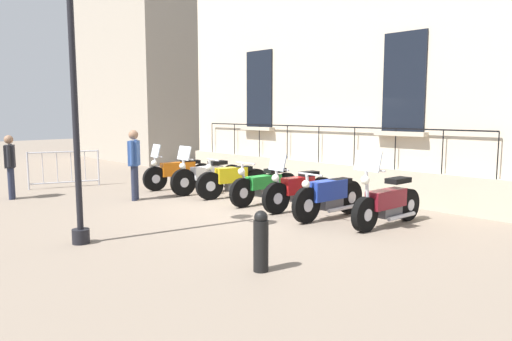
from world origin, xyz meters
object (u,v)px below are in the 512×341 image
at_px(motorcycle_white, 208,176).
at_px(bollard, 261,241).
at_px(crowd_barrier, 64,168).
at_px(motorcycle_orange, 179,173).
at_px(motorcycle_maroon, 387,203).
at_px(motorcycle_red, 299,190).
at_px(pedestrian_standing, 134,161).
at_px(motorcycle_green, 265,186).
at_px(lamppost, 71,32).
at_px(motorcycle_blue, 329,196).
at_px(pedestrian_walking, 10,163).
at_px(motorcycle_yellow, 233,180).

bearing_deg(motorcycle_white, bollard, 58.00).
relative_size(motorcycle_white, crowd_barrier, 1.23).
distance_m(motorcycle_orange, motorcycle_maroon, 6.40).
relative_size(motorcycle_red, pedestrian_standing, 1.18).
bearing_deg(motorcycle_green, pedestrian_standing, -51.94).
xyz_separation_m(crowd_barrier, pedestrian_standing, (-0.43, 3.16, 0.41)).
bearing_deg(motorcycle_red, motorcycle_white, -89.20).
bearing_deg(bollard, motorcycle_white, -122.00).
bearing_deg(pedestrian_standing, lamppost, 47.08).
xyz_separation_m(motorcycle_blue, pedestrian_walking, (3.91, -6.79, 0.43)).
relative_size(crowd_barrier, pedestrian_walking, 1.16).
xyz_separation_m(motorcycle_orange, motorcycle_blue, (-0.00, 5.23, 0.01)).
distance_m(motorcycle_orange, motorcycle_green, 3.23).
xyz_separation_m(motorcycle_orange, crowd_barrier, (2.22, -2.46, 0.12)).
height_order(motorcycle_orange, bollard, motorcycle_orange).
distance_m(motorcycle_red, bollard, 4.12).
height_order(motorcycle_yellow, bollard, motorcycle_yellow).
xyz_separation_m(motorcycle_white, motorcycle_maroon, (-0.12, 5.27, -0.01)).
xyz_separation_m(motorcycle_green, crowd_barrier, (2.41, -5.68, 0.14)).
relative_size(crowd_barrier, pedestrian_standing, 1.07).
xyz_separation_m(motorcycle_white, motorcycle_red, (-0.04, 3.15, -0.01)).
height_order(lamppost, pedestrian_walking, lamppost).
relative_size(motorcycle_orange, pedestrian_standing, 1.24).
relative_size(motorcycle_green, motorcycle_maroon, 1.03).
bearing_deg(motorcycle_green, motorcycle_red, 89.57).
bearing_deg(motorcycle_orange, pedestrian_standing, 21.32).
bearing_deg(motorcycle_maroon, bollard, 2.60).
bearing_deg(motorcycle_maroon, motorcycle_orange, -87.70).
distance_m(motorcycle_white, motorcycle_green, 2.10).
bearing_deg(motorcycle_red, motorcycle_maroon, 92.08).
bearing_deg(bollard, motorcycle_blue, -157.85).
bearing_deg(motorcycle_blue, pedestrian_standing, -68.43).
height_order(motorcycle_orange, pedestrian_walking, pedestrian_walking).
bearing_deg(pedestrian_standing, crowd_barrier, -82.19).
relative_size(motorcycle_yellow, motorcycle_maroon, 0.97).
relative_size(motorcycle_red, bollard, 2.42).
distance_m(motorcycle_white, pedestrian_standing, 2.04).
height_order(motorcycle_maroon, pedestrian_standing, pedestrian_standing).
xyz_separation_m(motorcycle_blue, lamppost, (4.42, -1.71, 2.93)).
height_order(motorcycle_red, lamppost, lamppost).
xyz_separation_m(motorcycle_red, pedestrian_walking, (4.09, -5.84, 0.45)).
height_order(motorcycle_white, lamppost, lamppost).
bearing_deg(motorcycle_red, motorcycle_green, -90.43).
height_order(motorcycle_yellow, pedestrian_standing, pedestrian_standing).
distance_m(motorcycle_yellow, pedestrian_walking, 5.50).
relative_size(motorcycle_green, bollard, 2.50).
xyz_separation_m(motorcycle_maroon, pedestrian_standing, (2.05, -5.70, 0.53)).
height_order(motorcycle_green, bollard, motorcycle_green).
xyz_separation_m(motorcycle_red, crowd_barrier, (2.40, -6.74, 0.13)).
bearing_deg(lamppost, pedestrian_walking, -95.68).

